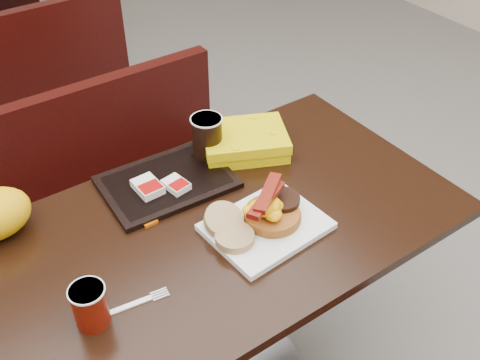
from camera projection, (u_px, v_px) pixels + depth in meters
table_near at (227, 312)px, 1.70m from camera, size 1.20×0.70×0.75m
bench_near_n at (123, 191)px, 2.15m from camera, size 1.00×0.46×0.72m
bench_far_s at (19, 66)px, 2.91m from camera, size 1.00×0.46×0.72m
platter at (266, 226)px, 1.43m from camera, size 0.30×0.24×0.02m
pancake_stack at (273, 214)px, 1.43m from camera, size 0.18×0.18×0.03m
sausage_patty at (282, 199)px, 1.44m from camera, size 0.10×0.10×0.01m
scrambled_eggs at (264, 209)px, 1.39m from camera, size 0.12×0.11×0.05m
bacon_strips at (266, 198)px, 1.37m from camera, size 0.19×0.15×0.01m
muffin_bottom at (235, 237)px, 1.38m from camera, size 0.11×0.11×0.02m
muffin_top at (224, 220)px, 1.41m from camera, size 0.10×0.10×0.06m
coffee_cup_near at (90, 306)px, 1.19m from camera, size 0.08×0.08×0.10m
fork at (130, 305)px, 1.25m from camera, size 0.14×0.04×0.00m
knife at (304, 209)px, 1.49m from camera, size 0.04×0.17×0.00m
condiment_syrup at (149, 222)px, 1.45m from camera, size 0.04×0.03×0.01m
tray at (167, 182)px, 1.57m from camera, size 0.36×0.26×0.02m
hashbrown_sleeve_left at (148, 187)px, 1.52m from camera, size 0.06×0.09×0.02m
hashbrown_sleeve_right at (176, 185)px, 1.53m from camera, size 0.06×0.08×0.02m
coffee_cup_far at (207, 136)px, 1.62m from camera, size 0.11×0.11×0.12m
clamshell at (245, 141)px, 1.67m from camera, size 0.30×0.27×0.07m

